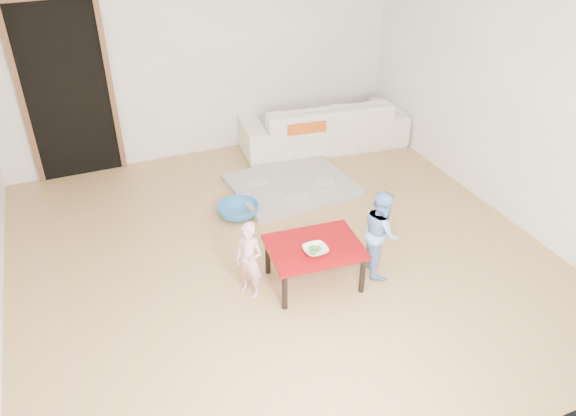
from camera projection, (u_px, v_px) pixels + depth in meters
floor at (280, 254)px, 5.50m from camera, size 5.00×5.00×0.01m
back_wall at (202, 52)px, 6.76m from camera, size 5.00×0.02×2.60m
right_wall at (510, 92)px, 5.63m from camera, size 0.02×5.00×2.60m
doorway at (67, 93)px, 6.37m from camera, size 1.02×0.08×2.11m
sofa at (322, 123)px, 7.40m from camera, size 2.24×1.07×0.63m
cushion at (302, 122)px, 7.03m from camera, size 0.54×0.49×0.13m
red_table at (314, 264)px, 5.04m from camera, size 0.87×0.68×0.41m
bowl at (315, 250)px, 4.83m from camera, size 0.21×0.21×0.05m
broccoli at (315, 250)px, 4.83m from camera, size 0.12×0.12×0.06m
child_pink at (249, 260)px, 4.82m from camera, size 0.30×0.32×0.73m
child_blue at (381, 232)px, 5.08m from camera, size 0.43×0.49×0.84m
basin at (238, 211)px, 6.04m from camera, size 0.45×0.45×0.14m
blanket at (292, 185)px, 6.58m from camera, size 1.42×1.21×0.07m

